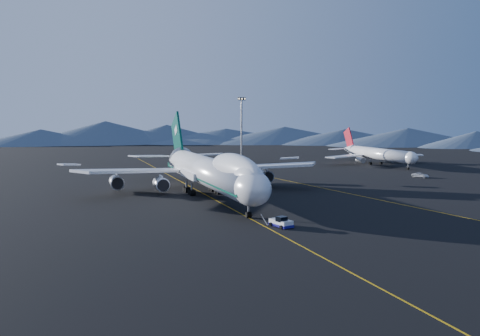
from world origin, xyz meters
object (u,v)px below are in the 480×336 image
object	(u,v)px
boeing_747	(208,171)
pushback_tug	(281,223)
service_van	(420,175)
floodlight_mast	(242,129)
second_jet	(377,154)

from	to	relation	value
boeing_747	pushback_tug	size ratio (longest dim) A/B	15.59
pushback_tug	service_van	xyz separation A→B (m)	(66.35, 50.16, 0.09)
boeing_747	floodlight_mast	bearing A→B (deg)	66.04
boeing_747	second_jet	world-z (taller)	boeing_747
second_jet	service_van	distance (m)	40.22
pushback_tug	second_jet	distance (m)	117.48
second_jet	floodlight_mast	bearing A→B (deg)	154.11
boeing_747	pushback_tug	xyz separation A→B (m)	(2.43, -35.61, -5.23)
second_jet	pushback_tug	bearing A→B (deg)	-121.82
pushback_tug	service_van	distance (m)	83.18
service_van	floodlight_mast	distance (m)	76.34
boeing_747	service_van	xyz separation A→B (m)	(68.78, 14.56, -5.14)
boeing_747	second_jet	distance (m)	95.46
boeing_747	second_jet	bearing A→B (deg)	33.92
boeing_747	service_van	size ratio (longest dim) A/B	14.97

